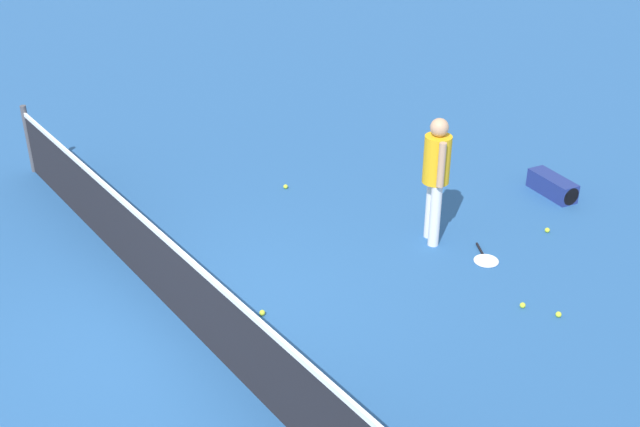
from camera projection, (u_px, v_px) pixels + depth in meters
name	position (u px, v px, depth m)	size (l,w,h in m)	color
ground_plane	(188.00, 326.00, 8.62)	(40.00, 40.00, 0.00)	#265693
court_net	(184.00, 288.00, 8.38)	(10.09, 0.09, 1.07)	#4C4C51
player_near_side	(436.00, 170.00, 9.80)	(0.50, 0.46, 1.70)	white
tennis_racket_near_player	(486.00, 260.00, 9.82)	(0.59, 0.45, 0.03)	white
tennis_ball_near_player	(262.00, 313.00, 8.78)	(0.07, 0.07, 0.07)	#C6E033
tennis_ball_by_net	(286.00, 187.00, 11.60)	(0.07, 0.07, 0.07)	#C6E033
tennis_ball_midcourt	(523.00, 305.00, 8.91)	(0.07, 0.07, 0.07)	#C6E033
tennis_ball_stray_left	(547.00, 230.00, 10.44)	(0.07, 0.07, 0.07)	#C6E033
tennis_ball_stray_right	(559.00, 314.00, 8.75)	(0.07, 0.07, 0.07)	#C6E033
equipment_bag	(554.00, 187.00, 11.36)	(0.84, 0.42, 0.28)	navy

